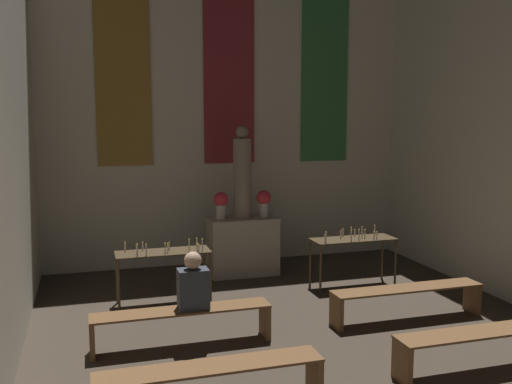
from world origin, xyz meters
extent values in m
cube|color=beige|center=(0.00, 10.46, 2.90)|extent=(6.91, 0.12, 5.81)
cube|color=olive|center=(-1.87, 10.38, 3.48)|extent=(0.93, 0.03, 3.25)
cube|color=maroon|center=(0.00, 10.38, 3.48)|extent=(0.93, 0.03, 3.25)
cube|color=#33723F|center=(1.87, 10.38, 3.48)|extent=(0.93, 0.03, 3.25)
cube|color=#ADA38E|center=(0.00, 9.49, 0.49)|extent=(1.16, 0.61, 0.99)
cylinder|color=gray|center=(0.00, 9.49, 1.66)|extent=(0.30, 0.30, 1.35)
sphere|color=gray|center=(0.00, 9.49, 2.44)|extent=(0.21, 0.21, 0.21)
cylinder|color=beige|center=(-0.38, 9.49, 1.11)|extent=(0.15, 0.15, 0.24)
sphere|color=#DB3342|center=(-0.38, 9.49, 1.32)|extent=(0.25, 0.25, 0.25)
cylinder|color=beige|center=(0.38, 9.49, 1.11)|extent=(0.15, 0.15, 0.24)
sphere|color=#DB3342|center=(0.38, 9.49, 1.32)|extent=(0.25, 0.25, 0.25)
cube|color=#473823|center=(-1.52, 8.33, 0.76)|extent=(1.36, 0.48, 0.02)
cylinder|color=#473823|center=(-2.17, 8.12, 0.38)|extent=(0.04, 0.04, 0.75)
cylinder|color=#473823|center=(-0.87, 8.12, 0.38)|extent=(0.04, 0.04, 0.75)
cylinder|color=#473823|center=(-2.17, 8.54, 0.38)|extent=(0.04, 0.04, 0.75)
cylinder|color=#473823|center=(-0.87, 8.54, 0.38)|extent=(0.04, 0.04, 0.75)
cylinder|color=silver|center=(-1.03, 8.20, 0.82)|extent=(0.02, 0.02, 0.10)
sphere|color=#F9CC4C|center=(-1.03, 8.20, 0.88)|extent=(0.02, 0.02, 0.02)
cylinder|color=silver|center=(-1.89, 8.28, 0.84)|extent=(0.02, 0.02, 0.12)
sphere|color=#F9CC4C|center=(-1.89, 8.28, 0.91)|extent=(0.02, 0.02, 0.02)
cylinder|color=silver|center=(-1.03, 8.13, 0.82)|extent=(0.02, 0.02, 0.10)
sphere|color=#F9CC4C|center=(-1.03, 8.13, 0.88)|extent=(0.02, 0.02, 0.02)
cylinder|color=silver|center=(-1.79, 8.49, 0.83)|extent=(0.02, 0.02, 0.10)
sphere|color=#F9CC4C|center=(-1.79, 8.49, 0.89)|extent=(0.02, 0.02, 0.02)
cylinder|color=silver|center=(-1.46, 8.23, 0.83)|extent=(0.02, 0.02, 0.12)
sphere|color=#F9CC4C|center=(-1.46, 8.23, 0.90)|extent=(0.02, 0.02, 0.02)
cylinder|color=silver|center=(-0.98, 8.13, 0.86)|extent=(0.02, 0.02, 0.18)
sphere|color=#F9CC4C|center=(-0.98, 8.13, 0.96)|extent=(0.02, 0.02, 0.02)
cylinder|color=silver|center=(-1.77, 8.14, 0.85)|extent=(0.02, 0.02, 0.15)
sphere|color=#F9CC4C|center=(-1.77, 8.14, 0.94)|extent=(0.02, 0.02, 0.02)
cylinder|color=silver|center=(-2.04, 8.49, 0.83)|extent=(0.02, 0.02, 0.12)
sphere|color=#F9CC4C|center=(-2.04, 8.49, 0.91)|extent=(0.02, 0.02, 0.02)
cylinder|color=silver|center=(-1.15, 8.21, 0.86)|extent=(0.02, 0.02, 0.17)
sphere|color=#F9CC4C|center=(-1.15, 8.21, 0.95)|extent=(0.02, 0.02, 0.02)
cylinder|color=silver|center=(-1.00, 8.42, 0.84)|extent=(0.02, 0.02, 0.13)
sphere|color=#F9CC4C|center=(-1.00, 8.42, 0.91)|extent=(0.02, 0.02, 0.02)
cylinder|color=silver|center=(-1.41, 8.41, 0.82)|extent=(0.02, 0.02, 0.10)
sphere|color=#F9CC4C|center=(-1.41, 8.41, 0.88)|extent=(0.02, 0.02, 0.02)
cylinder|color=silver|center=(-1.50, 8.19, 0.84)|extent=(0.02, 0.02, 0.14)
sphere|color=#F9CC4C|center=(-1.50, 8.19, 0.92)|extent=(0.02, 0.02, 0.02)
cylinder|color=silver|center=(-1.89, 8.14, 0.85)|extent=(0.02, 0.02, 0.16)
sphere|color=#F9CC4C|center=(-1.89, 8.14, 0.94)|extent=(0.02, 0.02, 0.02)
cube|color=#473823|center=(1.52, 8.33, 0.76)|extent=(1.36, 0.48, 0.02)
cylinder|color=#473823|center=(0.87, 8.12, 0.38)|extent=(0.04, 0.04, 0.75)
cylinder|color=#473823|center=(2.17, 8.12, 0.38)|extent=(0.04, 0.04, 0.75)
cylinder|color=#473823|center=(0.87, 8.54, 0.38)|extent=(0.04, 0.04, 0.75)
cylinder|color=#473823|center=(2.17, 8.54, 0.38)|extent=(0.04, 0.04, 0.75)
cylinder|color=silver|center=(1.67, 8.33, 0.86)|extent=(0.02, 0.02, 0.17)
sphere|color=#F9CC4C|center=(1.67, 8.33, 0.95)|extent=(0.02, 0.02, 0.02)
cylinder|color=silver|center=(1.51, 8.39, 0.85)|extent=(0.02, 0.02, 0.16)
sphere|color=#F9CC4C|center=(1.51, 8.39, 0.94)|extent=(0.02, 0.02, 0.02)
cylinder|color=silver|center=(0.96, 8.16, 0.85)|extent=(0.02, 0.02, 0.16)
sphere|color=#F9CC4C|center=(0.96, 8.16, 0.94)|extent=(0.02, 0.02, 0.02)
cylinder|color=silver|center=(0.97, 8.20, 0.83)|extent=(0.02, 0.02, 0.10)
sphere|color=#F9CC4C|center=(0.97, 8.20, 0.89)|extent=(0.02, 0.02, 0.02)
cylinder|color=silver|center=(1.33, 8.40, 0.83)|extent=(0.02, 0.02, 0.11)
sphere|color=#F9CC4C|center=(1.33, 8.40, 0.90)|extent=(0.02, 0.02, 0.02)
cylinder|color=silver|center=(1.56, 8.22, 0.85)|extent=(0.02, 0.02, 0.15)
sphere|color=#F9CC4C|center=(1.56, 8.22, 0.94)|extent=(0.02, 0.02, 0.02)
cylinder|color=silver|center=(1.94, 8.42, 0.85)|extent=(0.02, 0.02, 0.16)
sphere|color=#F9CC4C|center=(1.94, 8.42, 0.94)|extent=(0.02, 0.02, 0.02)
cylinder|color=silver|center=(1.39, 8.16, 0.85)|extent=(0.02, 0.02, 0.16)
sphere|color=#F9CC4C|center=(1.39, 8.16, 0.94)|extent=(0.02, 0.02, 0.02)
cylinder|color=silver|center=(1.79, 8.16, 0.83)|extent=(0.02, 0.02, 0.11)
sphere|color=#F9CC4C|center=(1.79, 8.16, 0.90)|extent=(0.02, 0.02, 0.02)
cylinder|color=silver|center=(1.86, 8.19, 0.82)|extent=(0.02, 0.02, 0.10)
sphere|color=#F9CC4C|center=(1.86, 8.19, 0.89)|extent=(0.02, 0.02, 0.02)
cylinder|color=silver|center=(1.42, 8.51, 0.83)|extent=(0.02, 0.02, 0.11)
sphere|color=#F9CC4C|center=(1.42, 8.51, 0.90)|extent=(0.02, 0.02, 0.02)
cylinder|color=silver|center=(1.60, 8.46, 0.82)|extent=(0.02, 0.02, 0.10)
sphere|color=#F9CC4C|center=(1.60, 8.46, 0.88)|extent=(0.02, 0.02, 0.02)
cylinder|color=silver|center=(1.69, 8.28, 0.84)|extent=(0.02, 0.02, 0.13)
sphere|color=#F9CC4C|center=(1.69, 8.28, 0.92)|extent=(0.02, 0.02, 0.02)
cube|color=brown|center=(-1.52, 5.12, 0.44)|extent=(2.12, 0.36, 0.03)
cube|color=brown|center=(-0.48, 5.12, 0.21)|extent=(0.06, 0.32, 0.42)
cube|color=brown|center=(1.52, 5.12, 0.44)|extent=(2.12, 0.36, 0.03)
cube|color=brown|center=(0.48, 5.12, 0.21)|extent=(0.06, 0.32, 0.42)
cube|color=brown|center=(-1.52, 6.71, 0.44)|extent=(2.12, 0.36, 0.03)
cube|color=brown|center=(-2.55, 6.71, 0.21)|extent=(0.06, 0.32, 0.42)
cube|color=brown|center=(-0.48, 6.71, 0.21)|extent=(0.06, 0.32, 0.42)
cube|color=brown|center=(1.52, 6.71, 0.44)|extent=(2.12, 0.36, 0.03)
cube|color=brown|center=(0.48, 6.71, 0.21)|extent=(0.06, 0.32, 0.42)
cube|color=brown|center=(2.55, 6.71, 0.21)|extent=(0.06, 0.32, 0.42)
cube|color=#383D47|center=(-1.38, 6.71, 0.69)|extent=(0.36, 0.24, 0.48)
sphere|color=tan|center=(-1.38, 6.71, 1.03)|extent=(0.21, 0.21, 0.21)
camera|label=1|loc=(-2.55, 0.24, 2.73)|focal=40.00mm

